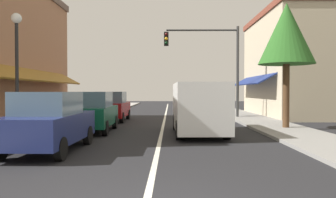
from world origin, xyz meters
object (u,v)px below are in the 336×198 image
(parked_car_second_left, at_px, (92,112))
(tree_right_near, at_px, (287,35))
(van_in_lane, at_px, (198,107))
(street_lamp_left_near, at_px, (17,55))
(traffic_signal_mast_arm, at_px, (213,56))
(parked_car_third_left, at_px, (112,107))
(parked_car_nearest_left, at_px, (49,122))

(parked_car_second_left, bearing_deg, tree_right_near, 4.07)
(van_in_lane, bearing_deg, parked_car_second_left, 168.89)
(van_in_lane, bearing_deg, street_lamp_left_near, -162.68)
(van_in_lane, distance_m, tree_right_near, 5.55)
(parked_car_second_left, xyz_separation_m, street_lamp_left_near, (-1.94, -3.01, 2.19))
(tree_right_near, bearing_deg, traffic_signal_mast_arm, 111.24)
(parked_car_third_left, distance_m, traffic_signal_mast_arm, 7.37)
(parked_car_nearest_left, distance_m, tree_right_near, 11.19)
(street_lamp_left_near, bearing_deg, parked_car_second_left, 57.13)
(parked_car_second_left, relative_size, street_lamp_left_near, 0.92)
(parked_car_third_left, distance_m, van_in_lane, 7.79)
(parked_car_third_left, xyz_separation_m, tree_right_near, (8.87, -4.58, 3.53))
(parked_car_nearest_left, bearing_deg, tree_right_near, 33.46)
(parked_car_nearest_left, bearing_deg, traffic_signal_mast_arm, 63.43)
(traffic_signal_mast_arm, xyz_separation_m, street_lamp_left_near, (-8.17, -10.44, -1.04))
(van_in_lane, distance_m, street_lamp_left_near, 7.18)
(parked_car_second_left, distance_m, street_lamp_left_near, 4.20)
(parked_car_second_left, height_order, traffic_signal_mast_arm, traffic_signal_mast_arm)
(street_lamp_left_near, relative_size, tree_right_near, 0.77)
(parked_car_third_left, xyz_separation_m, street_lamp_left_near, (-1.87, -8.43, 2.19))
(parked_car_second_left, relative_size, tree_right_near, 0.71)
(tree_right_near, bearing_deg, street_lamp_left_near, -160.27)
(parked_car_nearest_left, relative_size, tree_right_near, 0.70)
(van_in_lane, relative_size, traffic_signal_mast_arm, 0.86)
(parked_car_third_left, distance_m, tree_right_near, 10.58)
(traffic_signal_mast_arm, height_order, tree_right_near, traffic_signal_mast_arm)
(parked_car_second_left, relative_size, traffic_signal_mast_arm, 0.68)
(van_in_lane, xyz_separation_m, traffic_signal_mast_arm, (1.62, 8.23, 2.97))
(parked_car_second_left, height_order, tree_right_near, tree_right_near)
(traffic_signal_mast_arm, height_order, street_lamp_left_near, traffic_signal_mast_arm)
(parked_car_nearest_left, relative_size, parked_car_second_left, 1.00)
(parked_car_second_left, height_order, parked_car_third_left, same)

